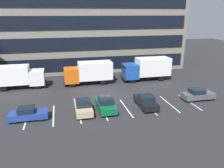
% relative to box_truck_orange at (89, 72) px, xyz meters
% --- Properties ---
extents(ground_plane, '(120.00, 120.00, 0.00)m').
position_rel_box_truck_orange_xyz_m(ground_plane, '(1.60, -6.65, -1.98)').
color(ground_plane, '#262628').
extents(office_building, '(36.79, 10.67, 14.40)m').
position_rel_box_truck_orange_xyz_m(office_building, '(1.60, 11.30, 5.22)').
color(office_building, slate).
rests_on(office_building, ground_plane).
extents(lot_markings, '(19.74, 5.40, 0.01)m').
position_rel_box_truck_orange_xyz_m(lot_markings, '(1.60, -10.44, -1.98)').
color(lot_markings, silver).
rests_on(lot_markings, ground_plane).
extents(box_truck_orange, '(7.59, 2.51, 3.52)m').
position_rel_box_truck_orange_xyz_m(box_truck_orange, '(0.00, 0.00, 0.00)').
color(box_truck_orange, '#D85914').
rests_on(box_truck_orange, ground_plane).
extents(box_truck_blue, '(8.01, 2.65, 3.71)m').
position_rel_box_truck_orange_xyz_m(box_truck_blue, '(9.70, 0.01, 0.11)').
color(box_truck_blue, '#194799').
rests_on(box_truck_blue, ground_plane).
extents(box_truck_white, '(7.41, 2.45, 3.44)m').
position_rel_box_truck_orange_xyz_m(box_truck_white, '(-10.54, 0.24, -0.05)').
color(box_truck_white, white).
rests_on(box_truck_white, ground_plane).
extents(sedan_charcoal, '(4.15, 1.74, 1.49)m').
position_rel_box_truck_orange_xyz_m(sedan_charcoal, '(12.81, -9.93, -1.28)').
color(sedan_charcoal, '#474C51').
rests_on(sedan_charcoal, ground_plane).
extents(sedan_forest, '(1.83, 4.38, 1.57)m').
position_rel_box_truck_orange_xyz_m(sedan_forest, '(0.50, -10.40, -1.24)').
color(sedan_forest, '#0C5933').
rests_on(sedan_forest, ground_plane).
extents(sedan_black, '(1.77, 4.23, 1.51)m').
position_rel_box_truck_orange_xyz_m(sedan_black, '(5.39, -10.61, -1.26)').
color(sedan_black, black).
rests_on(sedan_black, ground_plane).
extents(sedan_navy, '(3.96, 1.66, 1.42)m').
position_rel_box_truck_orange_xyz_m(sedan_navy, '(-7.94, -10.94, -1.31)').
color(sedan_navy, navy).
rests_on(sedan_navy, ground_plane).
extents(sedan_tan, '(1.80, 4.31, 1.54)m').
position_rel_box_truck_orange_xyz_m(sedan_tan, '(-2.11, -10.48, -1.25)').
color(sedan_tan, tan).
rests_on(sedan_tan, ground_plane).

